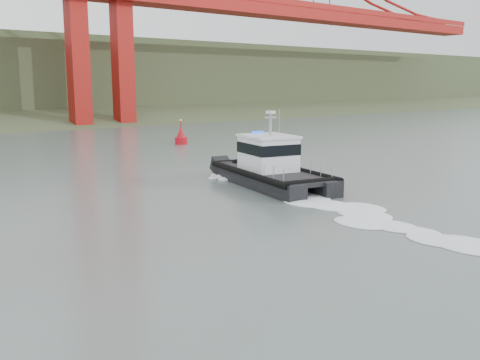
{
  "coord_description": "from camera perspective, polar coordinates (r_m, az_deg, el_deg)",
  "views": [
    {
      "loc": [
        -16.37,
        -12.1,
        7.26
      ],
      "look_at": [
        0.18,
        9.04,
        2.4
      ],
      "focal_mm": 40.0,
      "sensor_mm": 36.0,
      "label": 1
    }
  ],
  "objects": [
    {
      "name": "patrol_boat",
      "position": [
        38.54,
        3.27,
        1.48
      ],
      "size": [
        6.25,
        11.98,
        5.53
      ],
      "rotation": [
        0.0,
        0.0,
        -0.19
      ],
      "color": "black",
      "rests_on": "ground"
    },
    {
      "name": "nav_buoy",
      "position": [
        65.19,
        -6.3,
        4.55
      ],
      "size": [
        1.55,
        1.55,
        3.22
      ],
      "color": "#B50C16",
      "rests_on": "ground"
    },
    {
      "name": "ground",
      "position": [
        21.61,
        14.76,
        -9.72
      ],
      "size": [
        400.0,
        400.0,
        0.0
      ],
      "primitive_type": "plane",
      "color": "#4C5A55",
      "rests_on": "ground"
    }
  ]
}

